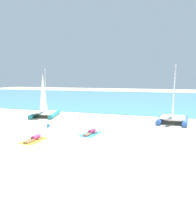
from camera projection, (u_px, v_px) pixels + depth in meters
ground_plane at (113, 117)px, 22.54m from camera, size 120.00×120.00×0.00m
ocean_water at (141, 98)px, 42.57m from camera, size 120.00×40.00×0.05m
sailboat_blue at (173, 114)px, 19.52m from camera, size 2.77×4.09×5.13m
sailboat_teal at (45, 109)px, 22.58m from camera, size 3.29×4.22×4.86m
towel_left at (34, 141)px, 13.94m from camera, size 1.13×1.92×0.01m
sunbather_left at (34, 138)px, 13.98m from camera, size 0.55×1.56×0.30m
towel_right at (90, 134)px, 15.58m from camera, size 1.33×2.02×0.01m
sunbather_right at (91, 132)px, 15.62m from camera, size 0.60×1.57×0.30m
beach_ball at (48, 125)px, 17.70m from camera, size 0.30×0.30×0.30m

